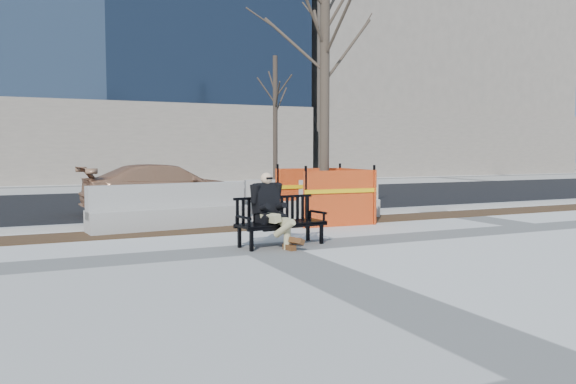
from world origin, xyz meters
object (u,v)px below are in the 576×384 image
Objects in this scene: jersey_barrier_right at (312,217)px; jersey_barrier_left at (169,229)px; tree_fence at (324,222)px; sedan at (167,212)px; bench at (281,246)px; seated_man at (269,246)px.

jersey_barrier_left is at bearing -157.79° from jersey_barrier_right.
tree_fence is 0.90m from jersey_barrier_right.
sedan is at bearing 128.36° from tree_fence.
seated_man is at bearing 168.49° from bench.
jersey_barrier_left is (-1.04, 2.88, 0.00)m from seated_man.
jersey_barrier_right is at bearing 47.91° from bench.
bench is at bearing -110.46° from jersey_barrier_right.
seated_man reaches higher than jersey_barrier_left.
jersey_barrier_left is 1.01× the size of jersey_barrier_right.
jersey_barrier_right reaches higher than bench.
sedan is (-0.38, 6.03, 0.00)m from seated_man.
bench is 0.37× the size of sedan.
seated_man reaches higher than bench.
sedan is at bearing 85.67° from seated_man.
jersey_barrier_left reaches higher than jersey_barrier_right.
tree_fence reaches higher than jersey_barrier_left.
jersey_barrier_right is (0.14, 0.89, 0.00)m from tree_fence.
seated_man is at bearing 179.16° from sedan.
jersey_barrier_right is at bearing 2.33° from jersey_barrier_left.
tree_fence is 3.46m from jersey_barrier_left.
tree_fence is (2.18, 2.54, 0.00)m from bench.
tree_fence is at bearing 38.58° from seated_man.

